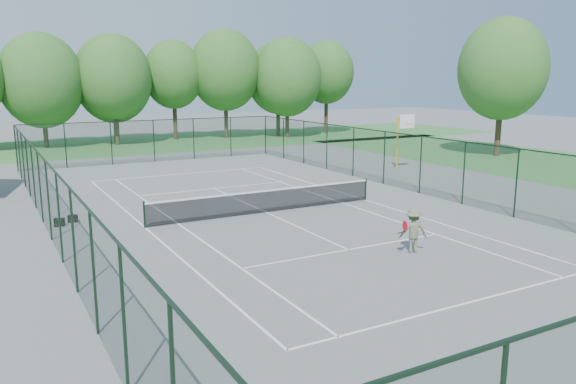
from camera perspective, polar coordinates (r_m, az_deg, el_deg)
name	(u,v)px	position (r m, az deg, el deg)	size (l,w,h in m)	color
ground	(267,213)	(25.28, -2.19, -2.10)	(140.00, 140.00, 0.00)	slate
grass_far	(118,145)	(53.45, -16.88, 4.61)	(80.00, 16.00, 0.01)	#3F813A
grass_side	(541,163)	(44.00, 24.33, 2.71)	(14.00, 40.00, 0.01)	#3F813A
court_lines	(267,212)	(25.28, -2.19, -2.09)	(11.05, 23.85, 0.01)	white
tennis_net	(266,200)	(25.15, -2.20, -0.82)	(11.08, 0.08, 1.10)	black
fence_enclosure	(266,178)	(24.96, -2.22, 1.38)	(18.05, 36.05, 3.02)	#1F3D26
tree_line_far	(114,78)	(53.12, -17.26, 11.03)	(39.40, 6.40, 9.70)	#413120
basketball_goal	(403,131)	(37.77, 11.57, 6.14)	(1.20, 1.43, 3.65)	yellow
tree_side	(503,69)	(46.37, 20.98, 11.58)	(6.63, 6.63, 10.50)	#413120
sports_bag_a	(59,222)	(24.75, -22.20, -2.86)	(0.41, 0.25, 0.33)	black
sports_bag_b	(73,219)	(25.25, -21.02, -2.54)	(0.39, 0.24, 0.30)	black
tennis_player	(413,231)	(19.83, 12.59, -3.86)	(2.09, 0.90, 1.55)	#646B4B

